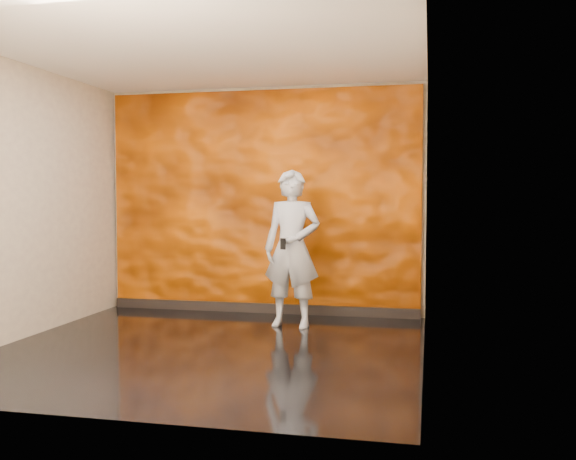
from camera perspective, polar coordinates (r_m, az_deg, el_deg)
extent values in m
cube|color=black|center=(6.27, -6.99, -10.44)|extent=(4.00, 4.00, 0.01)
cube|color=tan|center=(8.01, -2.28, 2.65)|extent=(4.00, 0.02, 2.80)
cube|color=tan|center=(4.26, -16.11, 2.22)|extent=(4.00, 0.02, 2.80)
cube|color=tan|center=(7.02, -22.66, 2.37)|extent=(0.02, 4.00, 2.80)
cube|color=tan|center=(5.74, 12.10, 2.44)|extent=(0.02, 4.00, 2.80)
cube|color=white|center=(6.24, -7.16, 15.47)|extent=(4.00, 4.00, 0.01)
cube|color=#F66600|center=(7.97, -2.35, 2.50)|extent=(3.90, 0.06, 2.75)
cube|color=black|center=(8.05, -2.40, -6.94)|extent=(3.90, 0.04, 0.12)
imported|color=#969AA5|center=(7.12, 0.37, -1.65)|extent=(0.66, 0.46, 1.74)
cube|color=black|center=(6.86, -0.45, -1.24)|extent=(0.06, 0.04, 0.12)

